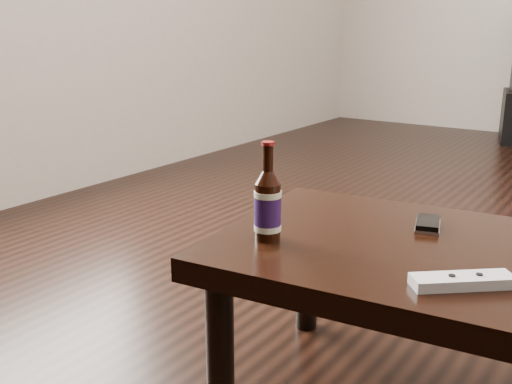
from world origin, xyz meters
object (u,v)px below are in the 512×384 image
Objects in this scene: coffee_table at (465,277)px; beer_bottle at (268,206)px; phone at (428,224)px; remote at (462,281)px.

coffee_table is 5.10× the size of beer_bottle.
remote reaches higher than phone.
coffee_table is 0.18m from remote.
coffee_table is 9.57× the size of phone.
remote is (0.16, -0.28, 0.00)m from phone.
phone is (-0.12, 0.12, 0.06)m from coffee_table.
beer_bottle is 1.88× the size of phone.
phone is at bearing 136.48° from coffee_table.
coffee_table is 6.37× the size of remote.
beer_bottle is (-0.38, -0.16, 0.13)m from coffee_table.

